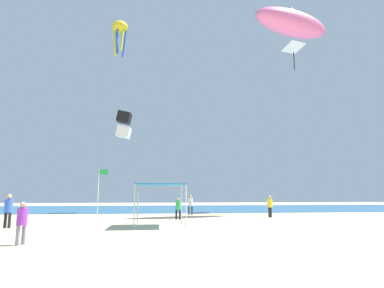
# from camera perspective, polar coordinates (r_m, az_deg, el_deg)

# --- Properties ---
(ground) EXTENTS (110.00, 110.00, 0.10)m
(ground) POSITION_cam_1_polar(r_m,az_deg,el_deg) (15.74, 2.70, -15.67)
(ground) COLOR beige
(ocean_strip) EXTENTS (110.00, 21.33, 0.03)m
(ocean_strip) POSITION_cam_1_polar(r_m,az_deg,el_deg) (42.67, -3.07, -11.16)
(ocean_strip) COLOR #28608C
(ocean_strip) RESTS_ON ground
(canopy_tent) EXTENTS (2.81, 3.29, 2.43)m
(canopy_tent) POSITION_cam_1_polar(r_m,az_deg,el_deg) (19.43, -5.55, -7.33)
(canopy_tent) COLOR #B2B2B7
(canopy_tent) RESTS_ON ground
(person_near_tent) EXTENTS (0.45, 0.44, 1.84)m
(person_near_tent) POSITION_cam_1_polar(r_m,az_deg,el_deg) (21.17, -29.37, -9.71)
(person_near_tent) COLOR black
(person_near_tent) RESTS_ON ground
(person_leftmost) EXTENTS (0.37, 0.40, 1.57)m
(person_leftmost) POSITION_cam_1_polar(r_m,az_deg,el_deg) (13.98, -27.54, -11.60)
(person_leftmost) COLOR slate
(person_leftmost) RESTS_ON ground
(person_central) EXTENTS (0.41, 0.41, 1.73)m
(person_central) POSITION_cam_1_polar(r_m,az_deg,el_deg) (27.31, 13.41, -10.23)
(person_central) COLOR black
(person_central) RESTS_ON ground
(person_rightmost) EXTENTS (0.39, 0.37, 1.58)m
(person_rightmost) POSITION_cam_1_polar(r_m,az_deg,el_deg) (24.61, -2.44, -10.86)
(person_rightmost) COLOR black
(person_rightmost) RESTS_ON ground
(person_far_shore) EXTENTS (0.45, 0.42, 1.75)m
(person_far_shore) POSITION_cam_1_polar(r_m,az_deg,el_deg) (29.79, -0.27, -10.30)
(person_far_shore) COLOR #33384C
(person_far_shore) RESTS_ON ground
(banner_flag) EXTENTS (0.61, 0.06, 3.49)m
(banner_flag) POSITION_cam_1_polar(r_m,az_deg,el_deg) (22.66, -15.86, -7.73)
(banner_flag) COLOR silver
(banner_flag) RESTS_ON ground
(kite_inflatable_pink) EXTENTS (8.95, 5.24, 3.12)m
(kite_inflatable_pink) POSITION_cam_1_polar(r_m,az_deg,el_deg) (35.57, 17.03, 19.51)
(kite_inflatable_pink) COLOR pink
(kite_diamond_white) EXTENTS (2.49, 2.46, 2.99)m
(kite_diamond_white) POSITION_cam_1_polar(r_m,az_deg,el_deg) (41.06, 17.27, 15.61)
(kite_diamond_white) COLOR white
(kite_box_black) EXTENTS (1.61, 1.43, 2.93)m
(kite_box_black) POSITION_cam_1_polar(r_m,az_deg,el_deg) (34.87, -11.79, 3.28)
(kite_box_black) COLOR black
(kite_octopus_yellow) EXTENTS (2.74, 2.74, 4.97)m
(kite_octopus_yellow) POSITION_cam_1_polar(r_m,az_deg,el_deg) (47.28, -12.46, 19.03)
(kite_octopus_yellow) COLOR yellow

